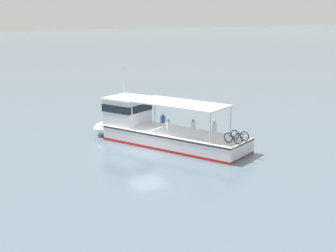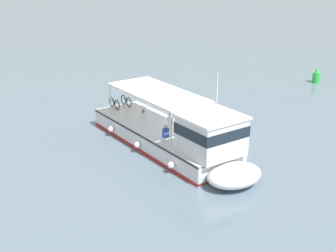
{
  "view_description": "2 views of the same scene",
  "coord_description": "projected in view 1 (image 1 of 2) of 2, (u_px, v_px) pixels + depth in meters",
  "views": [
    {
      "loc": [
        -30.52,
        13.01,
        9.58
      ],
      "look_at": [
        0.37,
        -1.77,
        1.4
      ],
      "focal_mm": 52.64,
      "sensor_mm": 36.0,
      "label": 1
    },
    {
      "loc": [
        25.06,
        -4.52,
        10.59
      ],
      "look_at": [
        0.37,
        -1.77,
        1.4
      ],
      "focal_mm": 49.56,
      "sensor_mm": 36.0,
      "label": 2
    }
  ],
  "objects": [
    {
      "name": "ferry_main",
      "position": [
        157.0,
        129.0,
        35.88
      ],
      "size": [
        12.62,
        8.84,
        5.32
      ],
      "color": "silver",
      "rests_on": "ground"
    },
    {
      "name": "ground_plane",
      "position": [
        148.0,
        149.0,
        34.46
      ],
      "size": [
        400.0,
        400.0,
        0.0
      ],
      "primitive_type": "plane",
      "color": "slate"
    }
  ]
}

